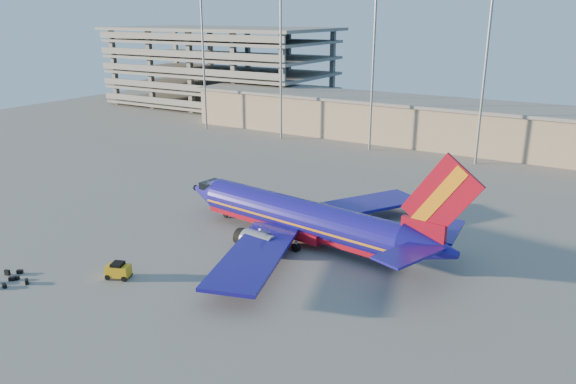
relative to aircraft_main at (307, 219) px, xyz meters
name	(u,v)px	position (x,y,z in m)	size (l,w,h in m)	color
ground	(256,231)	(-6.91, -0.14, -2.79)	(220.00, 220.00, 0.00)	slate
terminal_building	(466,125)	(3.09, 57.86, 1.53)	(122.00, 16.00, 8.50)	gray
parking_garage	(221,64)	(-68.91, 73.91, 8.94)	(62.00, 32.00, 21.40)	slate
light_mast_row	(427,59)	(-1.91, 45.86, 14.77)	(101.60, 1.60, 28.65)	gray
aircraft_main	(307,219)	(0.00, 0.00, 0.00)	(38.44, 36.77, 13.05)	navy
baggage_tug	(118,270)	(-11.47, -17.74, -1.91)	(2.69, 2.14, 1.68)	gold
luggage_pile	(8,280)	(-20.18, -23.92, -2.57)	(4.05, 3.98, 0.55)	black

